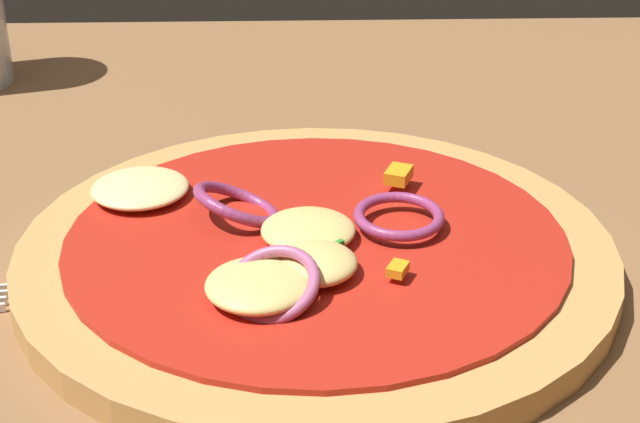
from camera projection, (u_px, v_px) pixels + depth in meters
The scene contains 2 objects.
dining_table at pixel (298, 296), 0.47m from camera, with size 1.12×0.87×0.03m.
pizza at pixel (317, 250), 0.47m from camera, with size 0.29×0.29×0.04m.
Camera 1 is at (-0.00, -0.40, 0.27)m, focal length 54.35 mm.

